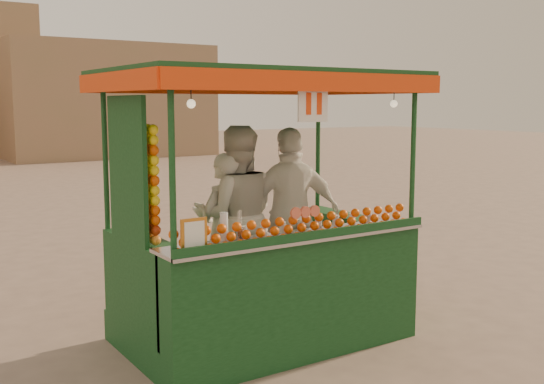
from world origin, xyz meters
TOP-DOWN VIEW (x-y plane):
  - ground at (0.00, 0.00)m, footprint 90.00×90.00m
  - building_right at (7.00, 24.00)m, footprint 9.00×6.00m
  - juice_cart at (0.39, -0.36)m, footprint 2.95×1.91m
  - vendor_left at (0.20, 0.05)m, footprint 0.67×0.56m
  - vendor_middle at (0.34, 0.04)m, footprint 1.09×0.99m
  - vendor_right at (0.89, -0.16)m, footprint 1.14×0.70m

SIDE VIEW (x-z plane):
  - ground at x=0.00m, z-range 0.00..0.00m
  - juice_cart at x=0.39m, z-range -0.47..2.21m
  - vendor_left at x=0.20m, z-range 0.31..1.88m
  - vendor_right at x=0.89m, z-range 0.31..2.13m
  - vendor_middle at x=0.34m, z-range 0.31..2.15m
  - building_right at x=7.00m, z-range 0.00..5.00m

